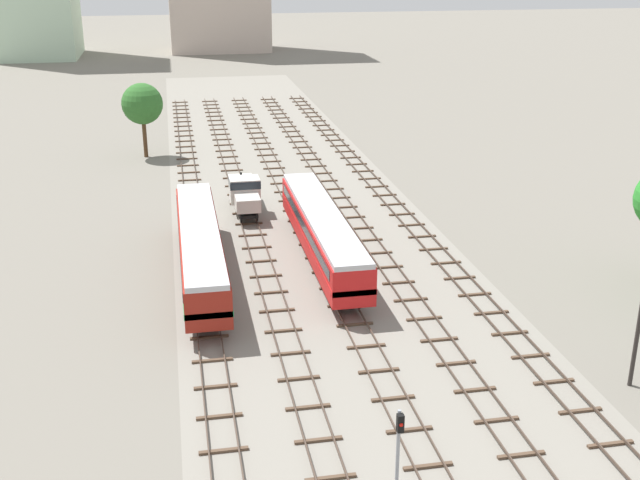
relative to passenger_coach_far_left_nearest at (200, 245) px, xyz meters
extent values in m
plane|color=slate|center=(9.31, 8.87, -2.61)|extent=(480.00, 480.00, 0.00)
cube|color=gray|center=(9.31, 8.87, -2.61)|extent=(22.62, 176.00, 0.01)
cube|color=#47382D|center=(-0.72, 9.87, -2.40)|extent=(0.07, 126.00, 0.15)
cube|color=#47382D|center=(0.72, 9.87, -2.40)|extent=(0.07, 126.00, 0.15)
cube|color=brown|center=(0.00, -21.63, -2.54)|extent=(2.40, 0.22, 0.14)
cube|color=brown|center=(0.00, -18.63, -2.54)|extent=(2.40, 0.22, 0.14)
cube|color=brown|center=(0.00, -15.63, -2.54)|extent=(2.40, 0.22, 0.14)
cube|color=brown|center=(0.00, -12.63, -2.54)|extent=(2.40, 0.22, 0.14)
cube|color=brown|center=(0.00, -9.63, -2.54)|extent=(2.40, 0.22, 0.14)
cube|color=brown|center=(0.00, -6.63, -2.54)|extent=(2.40, 0.22, 0.14)
cube|color=brown|center=(0.00, -3.63, -2.54)|extent=(2.40, 0.22, 0.14)
cube|color=brown|center=(0.00, -0.63, -2.54)|extent=(2.40, 0.22, 0.14)
cube|color=brown|center=(0.00, 2.37, -2.54)|extent=(2.40, 0.22, 0.14)
cube|color=brown|center=(0.00, 5.37, -2.54)|extent=(2.40, 0.22, 0.14)
cube|color=brown|center=(0.00, 8.37, -2.54)|extent=(2.40, 0.22, 0.14)
cube|color=brown|center=(0.00, 11.37, -2.54)|extent=(2.40, 0.22, 0.14)
cube|color=brown|center=(0.00, 14.37, -2.54)|extent=(2.40, 0.22, 0.14)
cube|color=brown|center=(0.00, 17.37, -2.54)|extent=(2.40, 0.22, 0.14)
cube|color=brown|center=(0.00, 20.37, -2.54)|extent=(2.40, 0.22, 0.14)
cube|color=brown|center=(0.00, 23.37, -2.54)|extent=(2.40, 0.22, 0.14)
cube|color=brown|center=(0.00, 26.37, -2.54)|extent=(2.40, 0.22, 0.14)
cube|color=brown|center=(0.00, 29.37, -2.54)|extent=(2.40, 0.22, 0.14)
cube|color=brown|center=(0.00, 32.37, -2.54)|extent=(2.40, 0.22, 0.14)
cube|color=brown|center=(0.00, 35.37, -2.54)|extent=(2.40, 0.22, 0.14)
cube|color=brown|center=(0.00, 38.37, -2.54)|extent=(2.40, 0.22, 0.14)
cube|color=brown|center=(0.00, 41.37, -2.54)|extent=(2.40, 0.22, 0.14)
cube|color=brown|center=(0.00, 44.37, -2.54)|extent=(2.40, 0.22, 0.14)
cube|color=brown|center=(0.00, 47.37, -2.54)|extent=(2.40, 0.22, 0.14)
cube|color=brown|center=(0.00, 50.37, -2.54)|extent=(2.40, 0.22, 0.14)
cube|color=brown|center=(0.00, 53.37, -2.54)|extent=(2.40, 0.22, 0.14)
cube|color=brown|center=(0.00, 56.37, -2.54)|extent=(2.40, 0.22, 0.14)
cube|color=brown|center=(0.00, 59.37, -2.54)|extent=(2.40, 0.22, 0.14)
cube|color=brown|center=(0.00, 62.37, -2.54)|extent=(2.40, 0.22, 0.14)
cube|color=brown|center=(0.00, 65.37, -2.54)|extent=(2.40, 0.22, 0.14)
cube|color=brown|center=(0.00, 68.37, -2.54)|extent=(2.40, 0.22, 0.14)
cube|color=brown|center=(0.00, 71.37, -2.54)|extent=(2.40, 0.22, 0.14)
cube|color=#47382D|center=(3.94, 9.87, -2.40)|extent=(0.07, 126.00, 0.15)
cube|color=#47382D|center=(5.37, 9.87, -2.40)|extent=(0.07, 126.00, 0.15)
cube|color=brown|center=(4.65, -24.63, -2.54)|extent=(2.40, 0.22, 0.14)
cube|color=brown|center=(4.65, -21.63, -2.54)|extent=(2.40, 0.22, 0.14)
cube|color=brown|center=(4.65, -18.63, -2.54)|extent=(2.40, 0.22, 0.14)
cube|color=brown|center=(4.65, -15.63, -2.54)|extent=(2.40, 0.22, 0.14)
cube|color=brown|center=(4.65, -12.63, -2.54)|extent=(2.40, 0.22, 0.14)
cube|color=brown|center=(4.65, -9.63, -2.54)|extent=(2.40, 0.22, 0.14)
cube|color=brown|center=(4.65, -6.63, -2.54)|extent=(2.40, 0.22, 0.14)
cube|color=brown|center=(4.65, -3.63, -2.54)|extent=(2.40, 0.22, 0.14)
cube|color=brown|center=(4.65, -0.63, -2.54)|extent=(2.40, 0.22, 0.14)
cube|color=brown|center=(4.65, 2.37, -2.54)|extent=(2.40, 0.22, 0.14)
cube|color=brown|center=(4.65, 5.37, -2.54)|extent=(2.40, 0.22, 0.14)
cube|color=brown|center=(4.65, 8.37, -2.54)|extent=(2.40, 0.22, 0.14)
cube|color=brown|center=(4.65, 11.37, -2.54)|extent=(2.40, 0.22, 0.14)
cube|color=brown|center=(4.65, 14.37, -2.54)|extent=(2.40, 0.22, 0.14)
cube|color=brown|center=(4.65, 17.37, -2.54)|extent=(2.40, 0.22, 0.14)
cube|color=brown|center=(4.65, 20.37, -2.54)|extent=(2.40, 0.22, 0.14)
cube|color=brown|center=(4.65, 23.37, -2.54)|extent=(2.40, 0.22, 0.14)
cube|color=brown|center=(4.65, 26.37, -2.54)|extent=(2.40, 0.22, 0.14)
cube|color=brown|center=(4.65, 29.37, -2.54)|extent=(2.40, 0.22, 0.14)
cube|color=brown|center=(4.65, 32.37, -2.54)|extent=(2.40, 0.22, 0.14)
cube|color=brown|center=(4.65, 35.37, -2.54)|extent=(2.40, 0.22, 0.14)
cube|color=brown|center=(4.65, 38.37, -2.54)|extent=(2.40, 0.22, 0.14)
cube|color=brown|center=(4.65, 41.37, -2.54)|extent=(2.40, 0.22, 0.14)
cube|color=brown|center=(4.65, 44.37, -2.54)|extent=(2.40, 0.22, 0.14)
cube|color=brown|center=(4.65, 47.37, -2.54)|extent=(2.40, 0.22, 0.14)
cube|color=brown|center=(4.65, 50.37, -2.54)|extent=(2.40, 0.22, 0.14)
cube|color=brown|center=(4.65, 53.37, -2.54)|extent=(2.40, 0.22, 0.14)
cube|color=brown|center=(4.65, 56.37, -2.54)|extent=(2.40, 0.22, 0.14)
cube|color=brown|center=(4.65, 59.37, -2.54)|extent=(2.40, 0.22, 0.14)
cube|color=brown|center=(4.65, 62.37, -2.54)|extent=(2.40, 0.22, 0.14)
cube|color=brown|center=(4.65, 65.37, -2.54)|extent=(2.40, 0.22, 0.14)
cube|color=brown|center=(4.65, 68.37, -2.54)|extent=(2.40, 0.22, 0.14)
cube|color=brown|center=(4.65, 71.37, -2.54)|extent=(2.40, 0.22, 0.14)
cube|color=#47382D|center=(8.59, 9.87, -2.40)|extent=(0.07, 126.00, 0.15)
cube|color=#47382D|center=(10.03, 9.87, -2.40)|extent=(0.07, 126.00, 0.15)
cube|color=brown|center=(9.31, -24.63, -2.54)|extent=(2.40, 0.22, 0.14)
cube|color=brown|center=(9.31, -21.63, -2.54)|extent=(2.40, 0.22, 0.14)
cube|color=brown|center=(9.31, -18.63, -2.54)|extent=(2.40, 0.22, 0.14)
cube|color=brown|center=(9.31, -15.63, -2.54)|extent=(2.40, 0.22, 0.14)
cube|color=brown|center=(9.31, -12.63, -2.54)|extent=(2.40, 0.22, 0.14)
cube|color=brown|center=(9.31, -9.63, -2.54)|extent=(2.40, 0.22, 0.14)
cube|color=brown|center=(9.31, -6.63, -2.54)|extent=(2.40, 0.22, 0.14)
cube|color=brown|center=(9.31, -3.63, -2.54)|extent=(2.40, 0.22, 0.14)
cube|color=brown|center=(9.31, -0.63, -2.54)|extent=(2.40, 0.22, 0.14)
cube|color=brown|center=(9.31, 2.37, -2.54)|extent=(2.40, 0.22, 0.14)
cube|color=brown|center=(9.31, 5.37, -2.54)|extent=(2.40, 0.22, 0.14)
cube|color=brown|center=(9.31, 8.37, -2.54)|extent=(2.40, 0.22, 0.14)
cube|color=brown|center=(9.31, 11.37, -2.54)|extent=(2.40, 0.22, 0.14)
cube|color=brown|center=(9.31, 14.37, -2.54)|extent=(2.40, 0.22, 0.14)
cube|color=brown|center=(9.31, 17.37, -2.54)|extent=(2.40, 0.22, 0.14)
cube|color=brown|center=(9.31, 20.37, -2.54)|extent=(2.40, 0.22, 0.14)
cube|color=brown|center=(9.31, 23.37, -2.54)|extent=(2.40, 0.22, 0.14)
cube|color=brown|center=(9.31, 26.37, -2.54)|extent=(2.40, 0.22, 0.14)
cube|color=brown|center=(9.31, 29.37, -2.54)|extent=(2.40, 0.22, 0.14)
cube|color=brown|center=(9.31, 32.37, -2.54)|extent=(2.40, 0.22, 0.14)
cube|color=brown|center=(9.31, 35.37, -2.54)|extent=(2.40, 0.22, 0.14)
cube|color=brown|center=(9.31, 38.37, -2.54)|extent=(2.40, 0.22, 0.14)
cube|color=brown|center=(9.31, 41.37, -2.54)|extent=(2.40, 0.22, 0.14)
cube|color=brown|center=(9.31, 44.37, -2.54)|extent=(2.40, 0.22, 0.14)
cube|color=brown|center=(9.31, 47.37, -2.54)|extent=(2.40, 0.22, 0.14)
cube|color=brown|center=(9.31, 50.37, -2.54)|extent=(2.40, 0.22, 0.14)
cube|color=brown|center=(9.31, 53.37, -2.54)|extent=(2.40, 0.22, 0.14)
cube|color=brown|center=(9.31, 56.37, -2.54)|extent=(2.40, 0.22, 0.14)
cube|color=brown|center=(9.31, 59.37, -2.54)|extent=(2.40, 0.22, 0.14)
cube|color=brown|center=(9.31, 62.37, -2.54)|extent=(2.40, 0.22, 0.14)
cube|color=brown|center=(9.31, 65.37, -2.54)|extent=(2.40, 0.22, 0.14)
cube|color=brown|center=(9.31, 68.37, -2.54)|extent=(2.40, 0.22, 0.14)
cube|color=brown|center=(9.31, 71.37, -2.54)|extent=(2.40, 0.22, 0.14)
cube|color=#47382D|center=(13.25, 9.87, -2.40)|extent=(0.07, 126.00, 0.15)
cube|color=#47382D|center=(14.68, 9.87, -2.40)|extent=(0.07, 126.00, 0.15)
cube|color=brown|center=(13.96, -24.63, -2.54)|extent=(2.40, 0.22, 0.14)
cube|color=brown|center=(13.96, -21.63, -2.54)|extent=(2.40, 0.22, 0.14)
cube|color=brown|center=(13.96, -18.63, -2.54)|extent=(2.40, 0.22, 0.14)
cube|color=brown|center=(13.96, -15.63, -2.54)|extent=(2.40, 0.22, 0.14)
cube|color=brown|center=(13.96, -12.63, -2.54)|extent=(2.40, 0.22, 0.14)
cube|color=brown|center=(13.96, -9.63, -2.54)|extent=(2.40, 0.22, 0.14)
cube|color=brown|center=(13.96, -6.63, -2.54)|extent=(2.40, 0.22, 0.14)
cube|color=brown|center=(13.96, -3.63, -2.54)|extent=(2.40, 0.22, 0.14)
cube|color=brown|center=(13.96, -0.63, -2.54)|extent=(2.40, 0.22, 0.14)
cube|color=brown|center=(13.96, 2.37, -2.54)|extent=(2.40, 0.22, 0.14)
cube|color=brown|center=(13.96, 5.37, -2.54)|extent=(2.40, 0.22, 0.14)
cube|color=brown|center=(13.96, 8.37, -2.54)|extent=(2.40, 0.22, 0.14)
cube|color=brown|center=(13.96, 11.37, -2.54)|extent=(2.40, 0.22, 0.14)
cube|color=brown|center=(13.96, 14.37, -2.54)|extent=(2.40, 0.22, 0.14)
cube|color=brown|center=(13.96, 17.37, -2.54)|extent=(2.40, 0.22, 0.14)
cube|color=brown|center=(13.96, 20.37, -2.54)|extent=(2.40, 0.22, 0.14)
cube|color=brown|center=(13.96, 23.37, -2.54)|extent=(2.40, 0.22, 0.14)
cube|color=brown|center=(13.96, 26.37, -2.54)|extent=(2.40, 0.22, 0.14)
cube|color=brown|center=(13.96, 29.37, -2.54)|extent=(2.40, 0.22, 0.14)
cube|color=brown|center=(13.96, 32.37, -2.54)|extent=(2.40, 0.22, 0.14)
cube|color=brown|center=(13.96, 35.37, -2.54)|extent=(2.40, 0.22, 0.14)
cube|color=brown|center=(13.96, 38.37, -2.54)|extent=(2.40, 0.22, 0.14)
cube|color=brown|center=(13.96, 41.37, -2.54)|extent=(2.40, 0.22, 0.14)
cube|color=brown|center=(13.96, 44.37, -2.54)|extent=(2.40, 0.22, 0.14)
cube|color=brown|center=(13.96, 47.37, -2.54)|extent=(2.40, 0.22, 0.14)
cube|color=brown|center=(13.96, 50.37, -2.54)|extent=(2.40, 0.22, 0.14)
cube|color=brown|center=(13.96, 53.37, -2.54)|extent=(2.40, 0.22, 0.14)
cube|color=brown|center=(13.96, 56.37, -2.54)|extent=(2.40, 0.22, 0.14)
cube|color=brown|center=(13.96, 59.37, -2.54)|extent=(2.40, 0.22, 0.14)
cube|color=brown|center=(13.96, 62.37, -2.54)|extent=(2.40, 0.22, 0.14)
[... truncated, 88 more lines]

